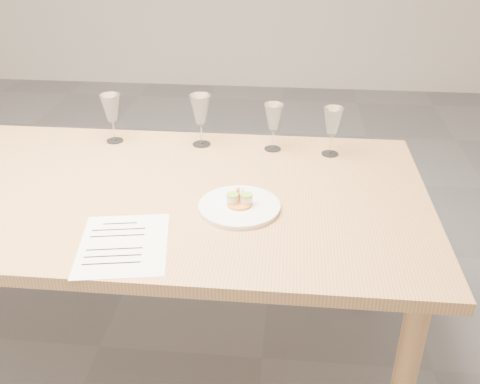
# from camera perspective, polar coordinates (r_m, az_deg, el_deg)

# --- Properties ---
(ground) EXTENTS (7.00, 7.00, 0.00)m
(ground) POSITION_cam_1_polar(r_m,az_deg,el_deg) (2.35, -14.73, -15.63)
(ground) COLOR slate
(ground) RESTS_ON ground
(dining_table) EXTENTS (2.40, 1.00, 0.75)m
(dining_table) POSITION_cam_1_polar(r_m,az_deg,el_deg) (1.94, -17.20, -1.03)
(dining_table) COLOR tan
(dining_table) RESTS_ON ground
(dinner_plate) EXTENTS (0.26, 0.26, 0.07)m
(dinner_plate) POSITION_cam_1_polar(r_m,az_deg,el_deg) (1.68, -0.05, -1.48)
(dinner_plate) COLOR white
(dinner_plate) RESTS_ON dining_table
(recipe_sheet) EXTENTS (0.30, 0.35, 0.00)m
(recipe_sheet) POSITION_cam_1_polar(r_m,az_deg,el_deg) (1.55, -12.35, -5.47)
(recipe_sheet) COLOR white
(recipe_sheet) RESTS_ON dining_table
(wine_glass_1) EXTENTS (0.08, 0.08, 0.19)m
(wine_glass_1) POSITION_cam_1_polar(r_m,az_deg,el_deg) (2.17, -13.58, 8.60)
(wine_glass_1) COLOR white
(wine_glass_1) RESTS_ON dining_table
(wine_glass_2) EXTENTS (0.08, 0.08, 0.20)m
(wine_glass_2) POSITION_cam_1_polar(r_m,az_deg,el_deg) (2.08, -4.25, 8.67)
(wine_glass_2) COLOR white
(wine_glass_2) RESTS_ON dining_table
(wine_glass_3) EXTENTS (0.07, 0.07, 0.18)m
(wine_glass_3) POSITION_cam_1_polar(r_m,az_deg,el_deg) (2.05, 3.59, 7.86)
(wine_glass_3) COLOR white
(wine_glass_3) RESTS_ON dining_table
(wine_glass_4) EXTENTS (0.07, 0.07, 0.19)m
(wine_glass_4) POSITION_cam_1_polar(r_m,az_deg,el_deg) (2.03, 9.85, 7.34)
(wine_glass_4) COLOR white
(wine_glass_4) RESTS_ON dining_table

